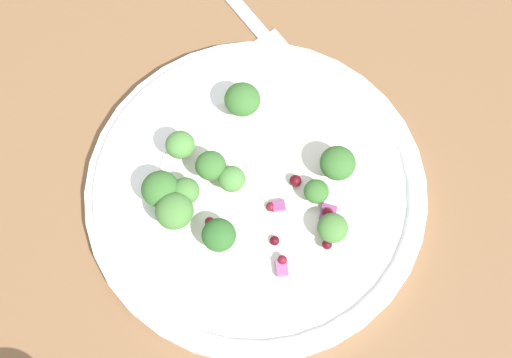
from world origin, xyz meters
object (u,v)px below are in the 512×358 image
at_px(broccoli_floret_0, 225,238).
at_px(fork, 235,1).
at_px(broccoli_floret_1, 242,100).
at_px(plate, 256,188).
at_px(broccoli_floret_2, 174,211).

xyz_separation_m(broccoli_floret_0, fork, (0.22, 0.08, -0.03)).
xyz_separation_m(broccoli_floret_0, broccoli_floret_1, (0.11, 0.03, 0.00)).
xyz_separation_m(plate, fork, (0.17, 0.08, -0.01)).
xyz_separation_m(broccoli_floret_1, fork, (0.11, 0.05, -0.03)).
bearing_deg(plate, broccoli_floret_0, 174.39).
bearing_deg(plate, broccoli_floret_1, 29.43).
height_order(broccoli_floret_0, broccoli_floret_2, broccoli_floret_2).
height_order(broccoli_floret_0, fork, broccoli_floret_0).
bearing_deg(broccoli_floret_2, plate, -44.49).
xyz_separation_m(broccoli_floret_2, fork, (0.21, 0.03, -0.03)).
height_order(broccoli_floret_1, broccoli_floret_2, broccoli_floret_2).
bearing_deg(broccoli_floret_1, broccoli_floret_2, 172.50).
distance_m(broccoli_floret_1, broccoli_floret_2, 0.11).
height_order(plate, broccoli_floret_2, broccoli_floret_2).
bearing_deg(broccoli_floret_1, fork, 24.09).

